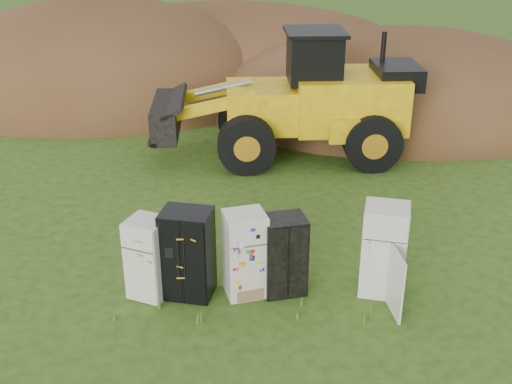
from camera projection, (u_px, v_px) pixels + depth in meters
ground at (268, 291)px, 13.06m from camera, size 120.00×120.00×0.00m
fridge_leftmost at (149, 258)px, 12.62m from camera, size 0.96×0.94×1.67m
fridge_black_side at (188, 253)px, 12.60m from camera, size 1.10×0.95×1.84m
fridge_sticker at (245, 254)px, 12.65m from camera, size 0.94×0.90×1.77m
fridge_dark_mid at (284, 255)px, 12.74m from camera, size 0.96×0.84×1.65m
fridge_open_door at (384, 250)px, 12.69m from camera, size 1.03×0.98×1.89m
wheel_loader at (281, 96)px, 19.07m from camera, size 8.00×3.39×3.84m
dirt_mound_right at (399, 109)px, 24.21m from camera, size 14.48×10.62×6.00m
dirt_mound_left at (104, 94)px, 26.03m from camera, size 14.15×10.62×7.65m
dirt_mound_back at (227, 74)px, 29.02m from camera, size 18.70×12.46×6.26m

